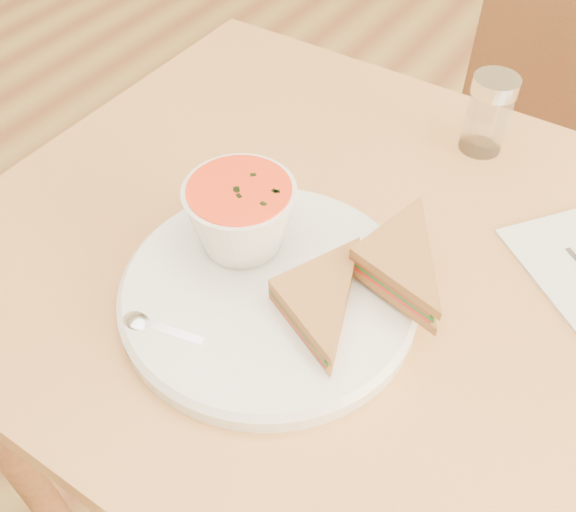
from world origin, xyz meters
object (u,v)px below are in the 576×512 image
Objects in this scene: plate at (269,293)px; dining_table at (380,448)px; soup_bowl at (241,219)px; condiment_shaker at (488,114)px; chair_far at (479,193)px.

dining_table is at bearing 40.83° from plate.
dining_table is 0.47m from soup_bowl.
condiment_shaker is at bearing 76.32° from plate.
soup_bowl is at bearing 149.00° from plate.
condiment_shaker is (0.14, 0.32, -0.01)m from soup_bowl.
chair_far is 0.51m from condiment_shaker.
dining_table is 0.58m from chair_far.
soup_bowl is 1.13× the size of condiment_shaker.
chair_far is at bearing 82.04° from soup_bowl.
dining_table is 10.01× the size of condiment_shaker.
plate is 0.36m from condiment_shaker.
dining_table is at bearing 114.17° from chair_far.
soup_bowl is at bearing -113.87° from condiment_shaker.
plate is at bearing -103.68° from condiment_shaker.
plate is (-0.03, -0.68, 0.35)m from chair_far.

